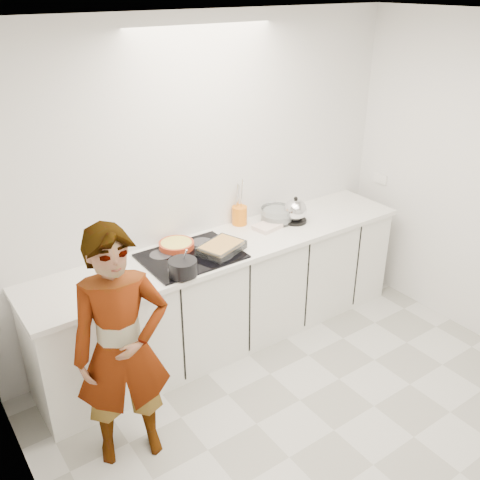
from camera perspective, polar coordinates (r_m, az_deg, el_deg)
floor at (r=3.95m, az=10.00°, el=-19.36°), size 3.60×3.20×0.00m
ceiling at (r=2.79m, az=14.40°, el=21.51°), size 3.60×3.20×0.00m
wall_back at (r=4.30m, az=-3.71°, el=5.82°), size 3.60×0.00×2.60m
wall_left at (r=2.39m, az=-20.87°, el=-14.55°), size 0.00×3.20×2.60m
base_cabinets at (r=4.44m, az=-1.19°, el=-5.90°), size 3.20×0.58×0.87m
countertop at (r=4.21m, az=-1.25°, el=-0.65°), size 3.24×0.64×0.04m
hob at (r=4.02m, az=-5.23°, el=-1.71°), size 0.72×0.54×0.01m
tart_dish at (r=4.13m, az=-6.80°, el=-0.49°), size 0.28×0.28×0.04m
saucepan at (r=3.74m, az=-6.12°, el=-2.94°), size 0.22×0.22×0.19m
baking_dish at (r=4.04m, az=-2.00°, el=-0.79°), size 0.40×0.34×0.06m
mixing_bowl at (r=4.58m, az=3.95°, el=2.65°), size 0.30×0.30×0.13m
tea_towel at (r=4.46m, az=2.96°, el=1.44°), size 0.25×0.20×0.04m
kettle at (r=4.57m, az=5.90°, el=3.06°), size 0.26×0.26×0.23m
utensil_crock at (r=4.51m, az=-0.05°, el=2.63°), size 0.14×0.14×0.16m
cook at (r=3.32m, az=-12.48°, el=-11.33°), size 0.67×0.53×1.60m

